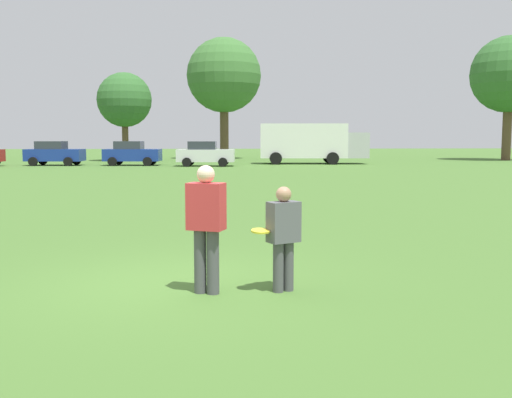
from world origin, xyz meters
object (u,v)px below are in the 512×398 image
at_px(frisbee, 261,231).
at_px(parked_car_mid_right, 132,153).
at_px(player_defender, 283,233).
at_px(box_truck, 311,142).
at_px(player_thrower, 206,222).
at_px(parked_car_near_right, 205,154).
at_px(parked_car_center, 54,153).

distance_m(frisbee, parked_car_mid_right, 37.83).
bearing_deg(frisbee, player_defender, 8.67).
relative_size(parked_car_mid_right, box_truck, 0.50).
bearing_deg(player_thrower, box_truck, 78.59).
relative_size(player_defender, parked_car_mid_right, 0.34).
bearing_deg(parked_car_mid_right, box_truck, 6.51).
relative_size(player_thrower, parked_car_near_right, 0.41).
xyz_separation_m(player_defender, parked_car_mid_right, (-7.18, 37.15, 0.09)).
height_order(player_thrower, frisbee, player_thrower).
bearing_deg(parked_car_center, parked_car_mid_right, -3.75).
height_order(parked_car_center, box_truck, box_truck).
relative_size(player_thrower, frisbee, 6.59).
bearing_deg(parked_car_mid_right, parked_car_center, 176.25).
height_order(player_defender, parked_car_near_right, parked_car_near_right).
relative_size(frisbee, parked_car_center, 0.06).
distance_m(player_thrower, frisbee, 0.76).
bearing_deg(parked_car_center, frisbee, -71.33).
bearing_deg(box_truck, frisbee, -100.33).
relative_size(frisbee, parked_car_near_right, 0.06).
xyz_separation_m(frisbee, box_truck, (7.07, 38.79, 0.88)).
bearing_deg(player_defender, box_truck, 80.12).
relative_size(frisbee, parked_car_mid_right, 0.06).
distance_m(frisbee, parked_car_near_right, 35.67).
relative_size(player_defender, parked_car_near_right, 0.34).
xyz_separation_m(parked_car_center, box_truck, (19.77, 1.20, 0.83)).
bearing_deg(parked_car_near_right, parked_car_mid_right, 164.32).
relative_size(player_defender, parked_car_center, 0.34).
bearing_deg(player_defender, frisbee, -171.33).
bearing_deg(player_defender, parked_car_mid_right, 100.93).
height_order(frisbee, parked_car_mid_right, parked_car_mid_right).
relative_size(frisbee, box_truck, 0.03).
distance_m(player_defender, box_truck, 39.33).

